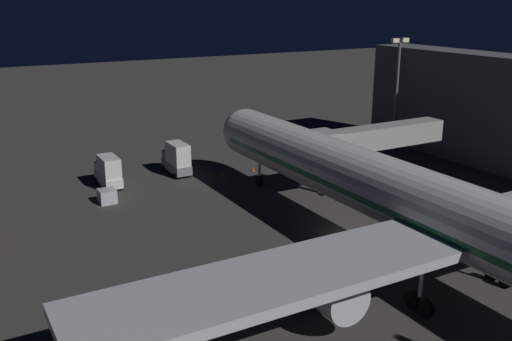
{
  "coord_description": "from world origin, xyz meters",
  "views": [
    {
      "loc": [
        31.84,
        38.92,
        21.29
      ],
      "look_at": [
        3.0,
        -12.37,
        3.5
      ],
      "focal_mm": 40.25,
      "sensor_mm": 36.0,
      "label": 1
    }
  ],
  "objects": [
    {
      "name": "traffic_cone_nose_port",
      "position": [
        -2.2,
        -22.37,
        0.28
      ],
      "size": [
        0.36,
        0.36,
        0.55
      ],
      "primitive_type": "cone",
      "color": "orange",
      "rests_on": "ground_plane"
    },
    {
      "name": "airliner_at_gate",
      "position": [
        0.0,
        11.56,
        5.71
      ],
      "size": [
        56.72,
        69.57,
        18.75
      ],
      "color": "silver",
      "rests_on": "ground_plane"
    },
    {
      "name": "cargo_truck_aft",
      "position": [
        6.69,
        -26.03,
        2.02
      ],
      "size": [
        2.36,
        5.48,
        4.07
      ],
      "color": "slate",
      "rests_on": "ground_plane"
    },
    {
      "name": "apron_floodlight_mast",
      "position": [
        -25.5,
        -22.19,
        9.35
      ],
      "size": [
        2.9,
        0.5,
        15.9
      ],
      "color": "#59595E",
      "rests_on": "ground_plane"
    },
    {
      "name": "ground_plane",
      "position": [
        0.0,
        0.0,
        0.0
      ],
      "size": [
        320.0,
        320.0,
        0.0
      ],
      "primitive_type": "plane",
      "color": "#383533"
    },
    {
      "name": "jet_bridge",
      "position": [
        -10.25,
        -10.33,
        5.84
      ],
      "size": [
        18.68,
        3.4,
        7.38
      ],
      "color": "#9E9E99",
      "rests_on": "ground_plane"
    },
    {
      "name": "baggage_container_far_row",
      "position": [
        17.26,
        -19.81,
        0.76
      ],
      "size": [
        1.78,
        1.83,
        1.51
      ],
      "primitive_type": "cube",
      "color": "#B7BABF",
      "rests_on": "ground_plane"
    },
    {
      "name": "ops_van",
      "position": [
        15.56,
        -25.21,
        1.88
      ],
      "size": [
        2.36,
        5.41,
        3.75
      ],
      "color": "silver",
      "rests_on": "ground_plane"
    },
    {
      "name": "traffic_cone_nose_starboard",
      "position": [
        2.2,
        -22.37,
        0.28
      ],
      "size": [
        0.36,
        0.36,
        0.55
      ],
      "primitive_type": "cone",
      "color": "orange",
      "rests_on": "ground_plane"
    }
  ]
}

